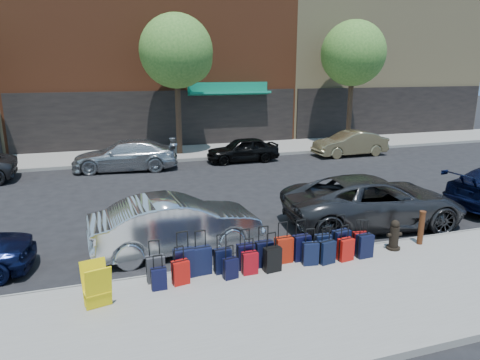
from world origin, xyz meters
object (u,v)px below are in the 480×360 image
object	(u,v)px
tree_right	(355,55)
bollard	(421,227)
car_near_1	(177,224)
car_near_2	(374,201)
fire_hydrant	(394,236)
tree_center	(179,53)
display_rack	(97,286)
suitcase_front_5	(264,254)
car_far_3	(350,143)
car_far_1	(125,155)
car_far_2	(243,150)

from	to	relation	value
tree_right	bollard	xyz separation A→B (m)	(-6.79, -14.37, -4.79)
car_near_1	car_near_2	distance (m)	6.01
fire_hydrant	car_near_2	size ratio (longest dim) A/B	0.14
tree_center	display_rack	distance (m)	16.34
tree_center	car_near_2	world-z (taller)	tree_center
bollard	car_near_1	size ratio (longest dim) A/B	0.20
bollard	car_near_2	distance (m)	1.96
display_rack	car_near_1	bearing A→B (deg)	38.38
suitcase_front_5	fire_hydrant	distance (m)	3.53
display_rack	car_near_2	world-z (taller)	car_near_2
suitcase_front_5	car_far_3	size ratio (longest dim) A/B	0.24
fire_hydrant	car_near_2	distance (m)	2.16
bollard	car_far_1	size ratio (longest dim) A/B	0.19
fire_hydrant	car_far_1	size ratio (longest dim) A/B	0.16
fire_hydrant	bollard	world-z (taller)	bollard
car_near_2	car_far_3	bearing A→B (deg)	-21.95
fire_hydrant	car_far_3	distance (m)	13.10
fire_hydrant	car_near_2	bearing A→B (deg)	73.60
fire_hydrant	car_near_2	world-z (taller)	car_near_2
tree_right	bollard	world-z (taller)	tree_right
suitcase_front_5	display_rack	distance (m)	3.78
suitcase_front_5	car_far_1	size ratio (longest dim) A/B	0.20
tree_center	bollard	world-z (taller)	tree_center
tree_right	car_far_1	distance (m)	14.66
suitcase_front_5	car_far_3	xyz separation A→B (m)	(9.47, 11.56, 0.22)
car_far_1	car_near_2	bearing A→B (deg)	42.14
tree_right	car_far_3	xyz separation A→B (m)	(-1.72, -2.76, -4.74)
tree_right	suitcase_front_5	xyz separation A→B (m)	(-11.19, -14.32, -4.96)
tree_right	display_rack	distance (m)	21.68
display_rack	car_near_1	distance (m)	3.20
suitcase_front_5	car_far_2	world-z (taller)	car_far_2
bollard	display_rack	xyz separation A→B (m)	(-8.12, -0.60, -0.03)
suitcase_front_5	car_near_2	size ratio (longest dim) A/B	0.18
suitcase_front_5	display_rack	xyz separation A→B (m)	(-3.72, -0.65, 0.13)
bollard	car_near_1	xyz separation A→B (m)	(-6.13, 1.90, 0.11)
tree_center	car_far_2	xyz separation A→B (m)	(2.68, -2.47, -4.78)
display_rack	car_near_2	size ratio (longest dim) A/B	0.16
fire_hydrant	car_far_3	bearing A→B (deg)	67.15
car_near_1	tree_right	bearing A→B (deg)	-50.39
car_near_2	car_far_1	world-z (taller)	car_near_2
car_near_1	car_far_3	distance (m)	14.82
fire_hydrant	bollard	xyz separation A→B (m)	(0.88, 0.06, 0.11)
tree_center	car_far_2	bearing A→B (deg)	-42.65
tree_right	fire_hydrant	xyz separation A→B (m)	(-7.67, -14.43, -4.90)
car_far_1	display_rack	bearing A→B (deg)	2.09
tree_right	bollard	distance (m)	16.60
car_near_1	car_far_3	world-z (taller)	car_near_1
car_near_2	car_far_2	world-z (taller)	car_near_2
bollard	car_near_2	size ratio (longest dim) A/B	0.17
fire_hydrant	car_near_2	xyz separation A→B (m)	(0.75, 2.01, 0.25)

